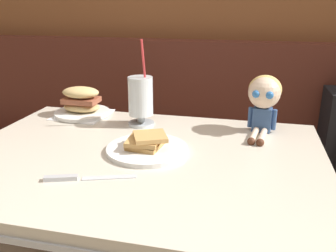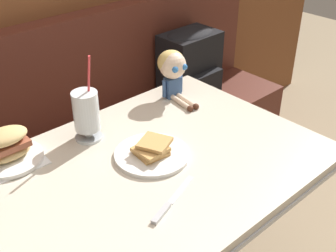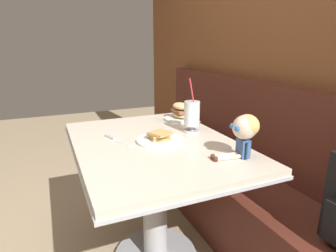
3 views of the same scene
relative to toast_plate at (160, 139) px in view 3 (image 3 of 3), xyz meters
name	(u,v)px [view 3 (image 3 of 3)]	position (x,y,z in m)	size (l,w,h in m)	color
wood_panel_wall	(289,50)	(-0.02, 0.84, 0.44)	(4.40, 0.08, 2.40)	brown
booth_bench	(245,189)	(-0.02, 0.60, -0.43)	(2.60, 0.48, 1.00)	#512319
diner_table	(155,175)	(-0.02, -0.03, -0.21)	(1.11, 0.81, 0.74)	beige
toast_plate	(160,139)	(0.00, 0.00, 0.00)	(0.25, 0.25, 0.06)	white
milkshake_glass	(192,115)	(-0.09, 0.23, 0.09)	(0.10, 0.10, 0.31)	silver
sandwich_plate	(181,113)	(-0.36, 0.30, 0.03)	(0.22, 0.22, 0.12)	white
butter_knife	(113,139)	(-0.13, -0.22, -0.01)	(0.23, 0.09, 0.01)	silver
seated_doll	(244,130)	(0.34, 0.27, 0.11)	(0.13, 0.22, 0.20)	#385689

